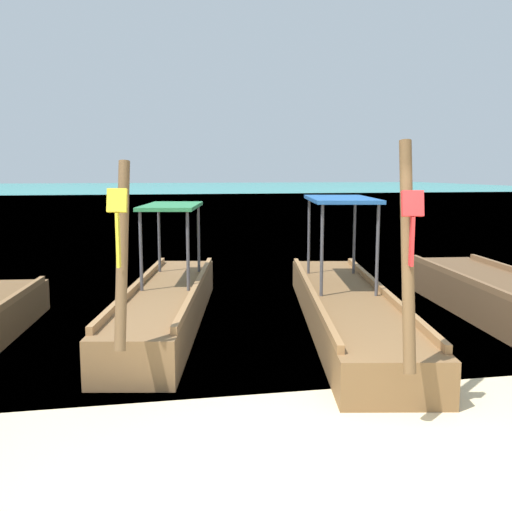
% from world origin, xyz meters
% --- Properties ---
extents(ground, '(120.00, 120.00, 0.00)m').
position_xyz_m(ground, '(0.00, 0.00, 0.00)').
color(ground, beige).
extents(sea_water, '(120.00, 120.00, 0.00)m').
position_xyz_m(sea_water, '(0.00, 62.11, 0.00)').
color(sea_water, teal).
rests_on(sea_water, ground).
extents(longtail_boat_yellow_ribbon, '(2.13, 6.26, 2.55)m').
position_xyz_m(longtail_boat_yellow_ribbon, '(-1.21, 5.30, 0.36)').
color(longtail_boat_yellow_ribbon, brown).
rests_on(longtail_boat_yellow_ribbon, ground).
extents(longtail_boat_red_ribbon, '(2.43, 7.15, 2.73)m').
position_xyz_m(longtail_boat_red_ribbon, '(1.56, 4.67, 0.33)').
color(longtail_boat_red_ribbon, brown).
rests_on(longtail_boat_red_ribbon, ground).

